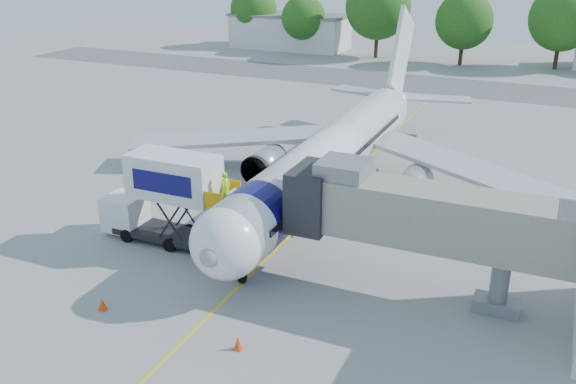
% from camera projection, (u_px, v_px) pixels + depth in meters
% --- Properties ---
extents(ground, '(160.00, 160.00, 0.00)m').
position_uv_depth(ground, '(311.00, 215.00, 41.69)').
color(ground, gray).
rests_on(ground, ground).
extents(guidance_line, '(0.15, 70.00, 0.01)m').
position_uv_depth(guidance_line, '(311.00, 215.00, 41.69)').
color(guidance_line, yellow).
rests_on(guidance_line, ground).
extents(taxiway_strip, '(120.00, 10.00, 0.01)m').
position_uv_depth(taxiway_strip, '(442.00, 86.00, 77.27)').
color(taxiway_strip, '#59595B').
rests_on(taxiway_strip, ground).
extents(aircraft, '(34.17, 37.73, 11.35)m').
position_uv_depth(aircraft, '(334.00, 154.00, 44.08)').
color(aircraft, white).
rests_on(aircraft, ground).
extents(jet_bridge, '(13.90, 3.20, 6.60)m').
position_uv_depth(jet_bridge, '(410.00, 214.00, 31.12)').
color(jet_bridge, gray).
rests_on(jet_bridge, ground).
extents(catering_hiloader, '(8.50, 2.44, 5.50)m').
position_uv_depth(catering_hiloader, '(166.00, 199.00, 37.08)').
color(catering_hiloader, black).
rests_on(catering_hiloader, ground).
extents(safety_cone_a, '(0.40, 0.40, 0.64)m').
position_uv_depth(safety_cone_a, '(238.00, 343.00, 28.11)').
color(safety_cone_a, '#EE440C').
rests_on(safety_cone_a, ground).
extents(safety_cone_b, '(0.42, 0.42, 0.67)m').
position_uv_depth(safety_cone_b, '(102.00, 304.00, 31.08)').
color(safety_cone_b, '#EE440C').
rests_on(safety_cone_b, ground).
extents(outbuilding_left, '(18.40, 8.40, 5.30)m').
position_uv_depth(outbuilding_left, '(290.00, 31.00, 102.10)').
color(outbuilding_left, silver).
rests_on(outbuilding_left, ground).
extents(tree_a, '(7.45, 7.45, 9.50)m').
position_uv_depth(tree_a, '(254.00, 10.00, 102.58)').
color(tree_a, '#382314').
rests_on(tree_a, ground).
extents(tree_b, '(6.72, 6.72, 8.56)m').
position_uv_depth(tree_b, '(303.00, 18.00, 97.28)').
color(tree_b, '#382314').
rests_on(tree_b, ground).
extents(tree_c, '(9.42, 9.42, 12.02)m').
position_uv_depth(tree_c, '(378.00, 7.00, 92.22)').
color(tree_c, '#382314').
rests_on(tree_c, ground).
extents(tree_d, '(7.79, 7.79, 9.93)m').
position_uv_depth(tree_d, '(464.00, 21.00, 87.37)').
color(tree_d, '#382314').
rests_on(tree_d, ground).
extents(tree_e, '(8.62, 8.62, 10.98)m').
position_uv_depth(tree_e, '(562.00, 18.00, 84.42)').
color(tree_e, '#382314').
rests_on(tree_e, ground).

